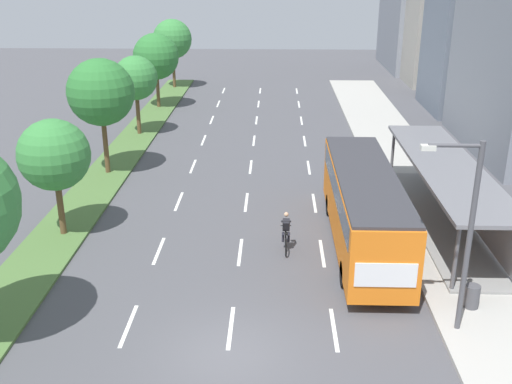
# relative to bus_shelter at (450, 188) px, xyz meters

# --- Properties ---
(ground_plane) EXTENTS (140.00, 140.00, 0.00)m
(ground_plane) POSITION_rel_bus_shelter_xyz_m (-9.53, -10.26, -1.86)
(ground_plane) COLOR #4C4C51
(median_strip) EXTENTS (2.60, 52.00, 0.12)m
(median_strip) POSITION_rel_bus_shelter_xyz_m (-17.83, 9.74, -1.80)
(median_strip) COLOR #4C7038
(median_strip) RESTS_ON ground
(sidewalk_right) EXTENTS (4.50, 52.00, 0.15)m
(sidewalk_right) POSITION_rel_bus_shelter_xyz_m (-0.28, 9.74, -1.79)
(sidewalk_right) COLOR #ADAAA3
(sidewalk_right) RESTS_ON ground
(lane_divider_left) EXTENTS (0.14, 47.95, 0.01)m
(lane_divider_left) POSITION_rel_bus_shelter_xyz_m (-13.03, 8.21, -1.86)
(lane_divider_left) COLOR white
(lane_divider_left) RESTS_ON ground
(lane_divider_center) EXTENTS (0.14, 47.95, 0.01)m
(lane_divider_center) POSITION_rel_bus_shelter_xyz_m (-9.53, 8.21, -1.86)
(lane_divider_center) COLOR white
(lane_divider_center) RESTS_ON ground
(lane_divider_right) EXTENTS (0.14, 47.95, 0.01)m
(lane_divider_right) POSITION_rel_bus_shelter_xyz_m (-6.03, 8.21, -1.86)
(lane_divider_right) COLOR white
(lane_divider_right) RESTS_ON ground
(bus_shelter) EXTENTS (2.90, 13.62, 2.86)m
(bus_shelter) POSITION_rel_bus_shelter_xyz_m (0.00, 0.00, 0.00)
(bus_shelter) COLOR gray
(bus_shelter) RESTS_ON sidewalk_right
(bus) EXTENTS (2.54, 11.29, 3.37)m
(bus) POSITION_rel_bus_shelter_xyz_m (-4.28, -2.36, 0.20)
(bus) COLOR orange
(bus) RESTS_ON ground
(cyclist) EXTENTS (0.46, 1.82, 1.71)m
(cyclist) POSITION_rel_bus_shelter_xyz_m (-7.58, -2.86, -1.07)
(cyclist) COLOR black
(cyclist) RESTS_ON ground
(median_tree_second) EXTENTS (3.12, 3.12, 5.26)m
(median_tree_second) POSITION_rel_bus_shelter_xyz_m (-17.61, -1.73, 1.94)
(median_tree_second) COLOR brown
(median_tree_second) RESTS_ON median_strip
(median_tree_third) EXTENTS (3.74, 3.74, 6.56)m
(median_tree_third) POSITION_rel_bus_shelter_xyz_m (-17.80, 6.68, 2.93)
(median_tree_third) COLOR brown
(median_tree_third) RESTS_ON median_strip
(median_tree_fourth) EXTENTS (3.04, 3.04, 5.47)m
(median_tree_fourth) POSITION_rel_bus_shelter_xyz_m (-17.75, 15.08, 2.19)
(median_tree_fourth) COLOR brown
(median_tree_fourth) RESTS_ON median_strip
(median_tree_fifth) EXTENTS (3.76, 3.76, 6.06)m
(median_tree_fifth) POSITION_rel_bus_shelter_xyz_m (-17.90, 23.48, 2.42)
(median_tree_fifth) COLOR brown
(median_tree_fifth) RESTS_ON median_strip
(median_tree_farthest) EXTENTS (3.69, 3.69, 6.41)m
(median_tree_farthest) POSITION_rel_bus_shelter_xyz_m (-17.90, 31.89, 2.81)
(median_tree_farthest) COLOR brown
(median_tree_farthest) RESTS_ON median_strip
(streetlight) EXTENTS (1.91, 0.24, 6.50)m
(streetlight) POSITION_rel_bus_shelter_xyz_m (-2.11, -8.80, 2.02)
(streetlight) COLOR #4C4C51
(streetlight) RESTS_ON sidewalk_right
(trash_bin) EXTENTS (0.52, 0.52, 0.85)m
(trash_bin) POSITION_rel_bus_shelter_xyz_m (-1.08, -7.47, -1.29)
(trash_bin) COLOR #4C4C51
(trash_bin) RESTS_ON sidewalk_right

